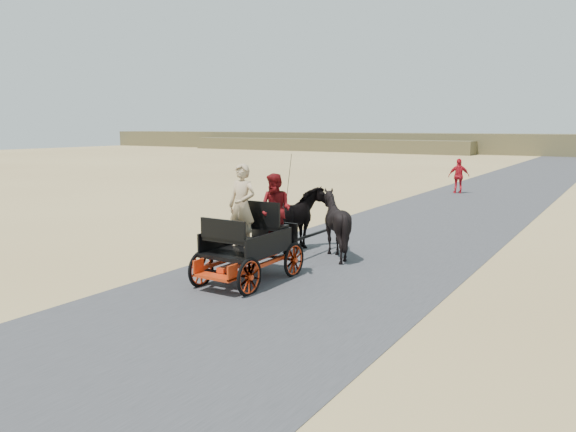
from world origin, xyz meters
The scene contains 10 objects.
ground centered at (0.00, 0.00, 0.00)m, with size 140.00×140.00×0.00m, color tan.
road centered at (0.00, 0.00, 0.01)m, with size 6.00×140.00×0.01m, color #38383A.
ridge_far centered at (0.00, 62.00, 1.20)m, with size 140.00×6.00×2.40m, color brown.
ridge_near centered at (-30.00, 58.00, 0.80)m, with size 40.00×4.00×1.60m, color brown.
carriage centered at (-1.00, 1.07, 0.36)m, with size 1.30×2.40×0.72m, color black, non-canonical shape.
horse_left centered at (-1.55, 4.07, 0.85)m, with size 0.91×2.01×1.70m, color black.
horse_right centered at (-0.45, 4.07, 0.85)m, with size 1.37×1.54×1.70m, color black.
driver_man centered at (-1.20, 1.12, 1.62)m, with size 0.66×0.43×1.80m, color tan.
passenger_woman centered at (-0.70, 1.67, 1.51)m, with size 0.77×0.60×1.58m, color #660C0F.
pedestrian centered at (-1.48, 19.51, 0.86)m, with size 1.01×0.42×1.73m, color red.
Camera 1 is at (5.93, -8.50, 3.32)m, focal length 35.00 mm.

